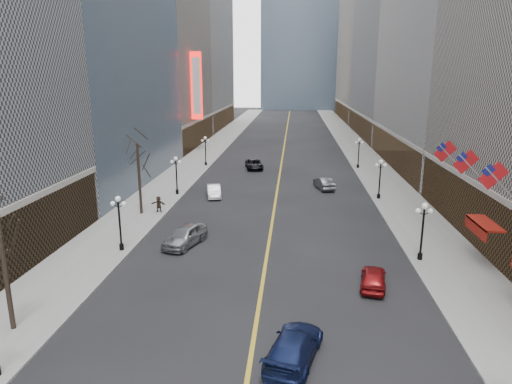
% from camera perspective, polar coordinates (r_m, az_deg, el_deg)
% --- Properties ---
extents(sidewalk_east, '(6.00, 230.00, 0.15)m').
position_cam_1_polar(sidewalk_east, '(75.87, 13.87, 3.49)').
color(sidewalk_east, gray).
rests_on(sidewalk_east, ground).
extents(sidewalk_west, '(6.00, 230.00, 0.15)m').
position_cam_1_polar(sidewalk_west, '(76.59, -7.33, 3.89)').
color(sidewalk_west, gray).
rests_on(sidewalk_west, ground).
extents(lane_line, '(0.25, 200.00, 0.02)m').
position_cam_1_polar(lane_line, '(84.79, 3.42, 4.95)').
color(lane_line, gold).
rests_on(lane_line, ground).
extents(bldg_east_c, '(26.60, 40.60, 48.80)m').
position_cam_1_polar(bldg_east_c, '(113.59, 20.11, 18.77)').
color(bldg_east_c, gray).
rests_on(bldg_east_c, ground).
extents(bldg_east_d, '(26.60, 46.60, 62.80)m').
position_cam_1_polar(bldg_east_d, '(156.12, 16.09, 20.23)').
color(bldg_east_d, '#ADA18F').
rests_on(bldg_east_d, ground).
extents(bldg_west_c, '(26.60, 30.60, 50.80)m').
position_cam_1_polar(bldg_west_c, '(96.72, -15.48, 20.62)').
color(bldg_west_c, '#ADA18F').
rests_on(bldg_west_c, ground).
extents(streetlamp_east_1, '(1.26, 0.44, 4.52)m').
position_cam_1_polar(streetlamp_east_1, '(36.72, 20.14, -3.94)').
color(streetlamp_east_1, black).
rests_on(streetlamp_east_1, sidewalk_east).
extents(streetlamp_east_2, '(1.26, 0.44, 4.52)m').
position_cam_1_polar(streetlamp_east_2, '(53.69, 15.25, 2.07)').
color(streetlamp_east_2, black).
rests_on(streetlamp_east_2, sidewalk_east).
extents(streetlamp_east_3, '(1.26, 0.44, 4.52)m').
position_cam_1_polar(streetlamp_east_3, '(71.17, 12.73, 5.16)').
color(streetlamp_east_3, black).
rests_on(streetlamp_east_3, sidewalk_east).
extents(streetlamp_west_1, '(1.26, 0.44, 4.52)m').
position_cam_1_polar(streetlamp_west_1, '(37.96, -16.72, -3.07)').
color(streetlamp_west_1, black).
rests_on(streetlamp_west_1, sidewalk_west).
extents(streetlamp_west_2, '(1.26, 0.44, 4.52)m').
position_cam_1_polar(streetlamp_west_2, '(54.55, -9.93, 2.56)').
color(streetlamp_west_2, black).
rests_on(streetlamp_west_2, sidewalk_west).
extents(streetlamp_west_3, '(1.26, 0.44, 4.52)m').
position_cam_1_polar(streetlamp_west_3, '(71.82, -6.34, 5.51)').
color(streetlamp_west_3, black).
rests_on(streetlamp_west_3, sidewalk_west).
extents(flag_3, '(2.87, 0.12, 2.87)m').
position_cam_1_polar(flag_3, '(34.05, 27.77, 1.53)').
color(flag_3, '#B2B2B7').
rests_on(flag_3, ground).
extents(flag_4, '(2.87, 0.12, 2.87)m').
position_cam_1_polar(flag_4, '(38.61, 24.98, 3.19)').
color(flag_4, '#B2B2B7').
rests_on(flag_4, ground).
extents(flag_5, '(2.87, 0.12, 2.87)m').
position_cam_1_polar(flag_5, '(43.27, 22.77, 4.49)').
color(flag_5, '#B2B2B7').
rests_on(flag_5, ground).
extents(awning_c, '(1.40, 4.00, 0.93)m').
position_cam_1_polar(awning_c, '(38.05, 26.43, -3.67)').
color(awning_c, maroon).
rests_on(awning_c, ground).
extents(theatre_marquee, '(2.00, 0.55, 12.00)m').
position_cam_1_polar(theatre_marquee, '(85.53, -7.44, 13.02)').
color(theatre_marquee, red).
rests_on(theatre_marquee, ground).
extents(tree_west_far, '(3.60, 3.60, 7.92)m').
position_cam_1_polar(tree_west_far, '(46.91, -14.57, 4.55)').
color(tree_west_far, '#2D231C').
rests_on(tree_west_far, sidewalk_west).
extents(car_nb_near, '(3.47, 5.43, 1.72)m').
position_cam_1_polar(car_nb_near, '(38.83, -8.86, -5.40)').
color(car_nb_near, '#96999D').
rests_on(car_nb_near, ground).
extents(car_nb_mid, '(2.39, 4.49, 1.40)m').
position_cam_1_polar(car_nb_mid, '(53.74, -5.28, 0.13)').
color(car_nb_mid, white).
rests_on(car_nb_mid, ground).
extents(car_nb_far, '(3.35, 5.55, 1.44)m').
position_cam_1_polar(car_nb_far, '(69.50, -0.22, 3.47)').
color(car_nb_far, black).
rests_on(car_nb_far, ground).
extents(car_sb_near, '(3.45, 5.68, 1.54)m').
position_cam_1_polar(car_sb_near, '(24.06, 4.76, -18.72)').
color(car_sb_near, '#121B43').
rests_on(car_sb_near, ground).
extents(car_sb_mid, '(2.32, 4.30, 1.39)m').
position_cam_1_polar(car_sb_mid, '(32.19, 14.46, -10.30)').
color(car_sb_mid, maroon).
rests_on(car_sb_mid, ground).
extents(car_sb_far, '(2.67, 4.82, 1.50)m').
position_cam_1_polar(car_sb_far, '(57.84, 8.49, 1.11)').
color(car_sb_far, '#44494B').
rests_on(car_sb_far, ground).
extents(ped_west_far, '(1.61, 0.60, 1.70)m').
position_cam_1_polar(ped_west_far, '(48.05, -12.08, -1.50)').
color(ped_west_far, '#33251C').
rests_on(ped_west_far, sidewalk_west).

